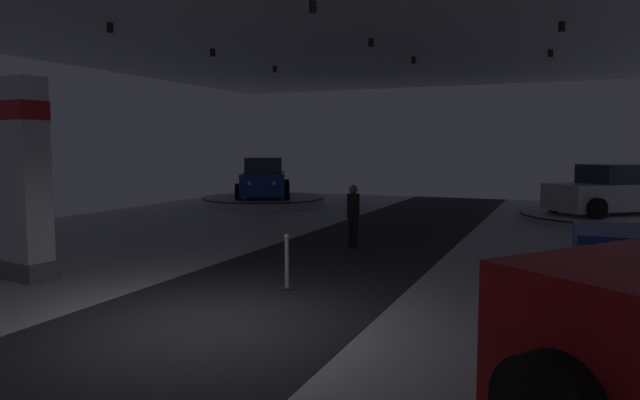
# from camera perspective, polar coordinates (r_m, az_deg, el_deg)

# --- Properties ---
(ground) EXTENTS (24.00, 44.00, 0.06)m
(ground) POSITION_cam_1_polar(r_m,az_deg,el_deg) (8.60, -11.59, -12.22)
(ground) COLOR silver
(brand_sign_pylon) EXTENTS (1.34, 0.81, 3.85)m
(brand_sign_pylon) POSITION_cam_1_polar(r_m,az_deg,el_deg) (12.43, -27.52, 2.17)
(brand_sign_pylon) COLOR slate
(brand_sign_pylon) RESTS_ON ground
(display_platform_deep_left) EXTENTS (5.31, 5.31, 0.36)m
(display_platform_deep_left) POSITION_cam_1_polar(r_m,az_deg,el_deg) (25.09, -5.59, -0.05)
(display_platform_deep_left) COLOR #B7B7BC
(display_platform_deep_left) RESTS_ON ground
(display_car_deep_left) EXTENTS (3.57, 4.56, 1.71)m
(display_car_deep_left) POSITION_cam_1_polar(r_m,az_deg,el_deg) (25.05, -5.61, 2.06)
(display_car_deep_left) COLOR navy
(display_car_deep_left) RESTS_ON display_platform_deep_left
(display_platform_deep_right) EXTENTS (5.79, 5.79, 0.23)m
(display_platform_deep_right) POSITION_cam_1_polar(r_m,az_deg,el_deg) (22.10, 26.69, -1.51)
(display_platform_deep_right) COLOR silver
(display_platform_deep_right) RESTS_ON ground
(display_car_deep_right) EXTENTS (4.36, 4.10, 1.71)m
(display_car_deep_right) POSITION_cam_1_polar(r_m,az_deg,el_deg) (22.04, 26.84, 0.73)
(display_car_deep_right) COLOR silver
(display_car_deep_right) RESTS_ON display_platform_deep_right
(visitor_walking_near) EXTENTS (0.32, 0.32, 1.59)m
(visitor_walking_near) POSITION_cam_1_polar(r_m,az_deg,el_deg) (14.43, 3.32, -1.21)
(visitor_walking_near) COLOR black
(visitor_walking_near) RESTS_ON ground
(stanchion_a) EXTENTS (0.28, 0.28, 1.01)m
(stanchion_a) POSITION_cam_1_polar(r_m,az_deg,el_deg) (10.33, -3.30, -6.86)
(stanchion_a) COLOR #333338
(stanchion_a) RESTS_ON ground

